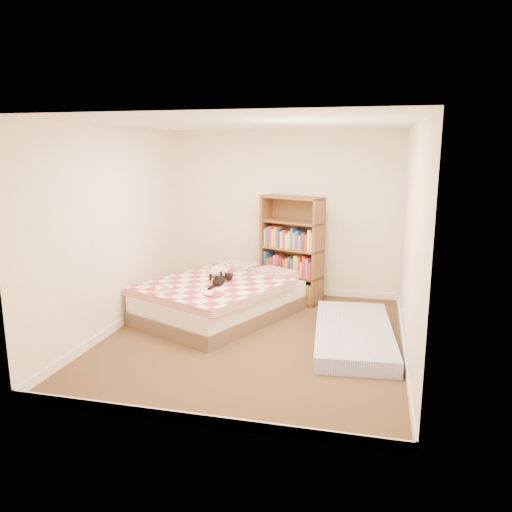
% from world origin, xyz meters
% --- Properties ---
extents(room, '(3.51, 4.01, 2.51)m').
position_xyz_m(room, '(0.00, 0.00, 1.20)').
color(room, '#402C1B').
rests_on(room, ground).
extents(bed, '(2.17, 2.48, 0.55)m').
position_xyz_m(bed, '(-0.61, 0.69, 0.25)').
color(bed, brown).
rests_on(bed, room).
extents(bookshelf, '(1.05, 0.65, 1.56)m').
position_xyz_m(bookshelf, '(0.18, 1.66, 0.57)').
color(bookshelf, brown).
rests_on(bookshelf, room).
extents(floor_mattress, '(1.05, 2.02, 0.18)m').
position_xyz_m(floor_mattress, '(1.18, 0.18, 0.09)').
color(floor_mattress, '#7B8BCE').
rests_on(floor_mattress, room).
extents(black_cat, '(0.29, 0.57, 0.13)m').
position_xyz_m(black_cat, '(-0.58, 0.52, 0.55)').
color(black_cat, black).
rests_on(black_cat, bed).
extents(white_dog, '(0.33, 0.35, 0.14)m').
position_xyz_m(white_dog, '(-0.72, 0.90, 0.57)').
color(white_dog, silver).
rests_on(white_dog, bed).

